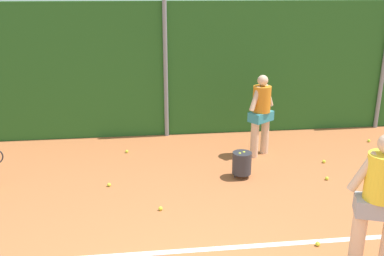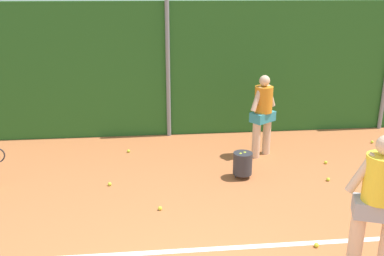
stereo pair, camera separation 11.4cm
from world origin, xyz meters
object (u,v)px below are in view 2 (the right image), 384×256
at_px(tennis_ball_6, 372,142).
at_px(tennis_ball_9, 326,162).
at_px(ball_hopper, 243,163).
at_px(tennis_ball_4, 328,179).
at_px(tennis_ball_1, 160,208).
at_px(tennis_ball_5, 316,245).
at_px(player_foreground_near, 378,200).
at_px(player_backcourt_far, 263,111).
at_px(tennis_ball_8, 129,151).
at_px(tennis_ball_2, 110,184).

bearing_deg(tennis_ball_6, tennis_ball_9, -145.83).
relative_size(ball_hopper, tennis_ball_4, 7.78).
relative_size(ball_hopper, tennis_ball_1, 7.78).
xyz_separation_m(tennis_ball_5, tennis_ball_9, (1.30, 2.80, 0.00)).
bearing_deg(ball_hopper, player_foreground_near, -71.77).
bearing_deg(tennis_ball_1, player_backcourt_far, 43.97).
height_order(ball_hopper, tennis_ball_9, ball_hopper).
bearing_deg(tennis_ball_8, player_backcourt_far, -8.98).
bearing_deg(ball_hopper, tennis_ball_9, 14.07).
relative_size(player_foreground_near, tennis_ball_8, 28.02).
height_order(player_foreground_near, tennis_ball_4, player_foreground_near).
relative_size(tennis_ball_5, tennis_ball_9, 1.00).
height_order(tennis_ball_4, tennis_ball_6, same).
bearing_deg(ball_hopper, tennis_ball_8, 145.48).
xyz_separation_m(tennis_ball_5, tennis_ball_6, (2.85, 3.86, 0.00)).
bearing_deg(tennis_ball_9, tennis_ball_2, -172.54).
relative_size(player_backcourt_far, tennis_ball_5, 26.37).
height_order(ball_hopper, tennis_ball_8, ball_hopper).
distance_m(player_foreground_near, tennis_ball_6, 5.17).
xyz_separation_m(ball_hopper, tennis_ball_5, (0.54, -2.34, -0.26)).
bearing_deg(tennis_ball_4, tennis_ball_1, -166.35).
distance_m(tennis_ball_5, tennis_ball_9, 3.09).
bearing_deg(tennis_ball_5, player_foreground_near, -54.77).
bearing_deg(player_backcourt_far, tennis_ball_1, 9.21).
relative_size(tennis_ball_2, tennis_ball_5, 1.00).
distance_m(ball_hopper, tennis_ball_8, 2.68).
relative_size(tennis_ball_6, tennis_ball_8, 1.00).
distance_m(tennis_ball_4, tennis_ball_6, 2.59).
distance_m(ball_hopper, tennis_ball_1, 1.94).
xyz_separation_m(tennis_ball_1, tennis_ball_6, (4.98, 2.60, 0.00)).
bearing_deg(tennis_ball_8, player_foreground_near, -54.61).
relative_size(tennis_ball_4, tennis_ball_6, 1.00).
relative_size(tennis_ball_5, tennis_ball_6, 1.00).
height_order(tennis_ball_5, tennis_ball_6, same).
xyz_separation_m(player_foreground_near, player_backcourt_far, (-0.34, 4.01, -0.06)).
bearing_deg(tennis_ball_5, player_backcourt_far, 88.45).
bearing_deg(ball_hopper, tennis_ball_1, -145.71).
bearing_deg(tennis_ball_4, ball_hopper, 168.47).
xyz_separation_m(ball_hopper, tennis_ball_1, (-1.59, -1.09, -0.26)).
bearing_deg(player_foreground_near, tennis_ball_6, 81.96).
height_order(player_backcourt_far, tennis_ball_1, player_backcourt_far).
relative_size(ball_hopper, tennis_ball_5, 7.78).
relative_size(tennis_ball_1, tennis_ball_2, 1.00).
xyz_separation_m(player_foreground_near, tennis_ball_1, (-2.56, 1.86, -1.00)).
height_order(tennis_ball_1, tennis_ball_9, same).
relative_size(tennis_ball_1, tennis_ball_4, 1.00).
bearing_deg(tennis_ball_2, player_backcourt_far, 20.56).
bearing_deg(tennis_ball_6, ball_hopper, -155.95).
distance_m(tennis_ball_1, tennis_ball_4, 3.25).
height_order(ball_hopper, tennis_ball_2, ball_hopper).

